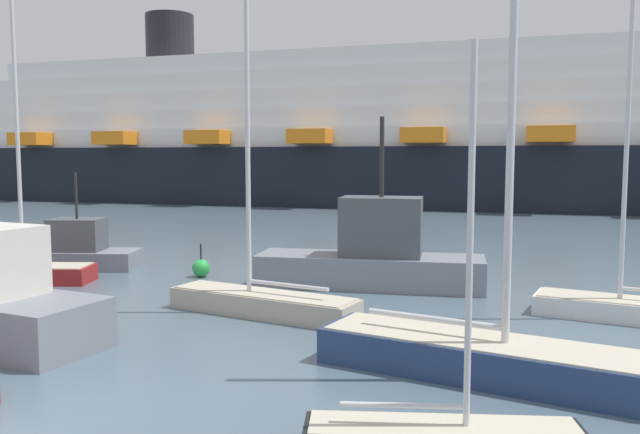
{
  "coord_description": "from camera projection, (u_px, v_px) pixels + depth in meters",
  "views": [
    {
      "loc": [
        8.59,
        -9.28,
        4.85
      ],
      "look_at": [
        0.0,
        15.67,
        2.36
      ],
      "focal_mm": 36.2,
      "sensor_mm": 36.0,
      "label": 1
    }
  ],
  "objects": [
    {
      "name": "sailboat_0",
      "position": [
        444.0,
        432.0,
        10.56
      ],
      "size": [
        4.69,
        2.21,
        6.65
      ],
      "rotation": [
        0.0,
        0.0,
        0.27
      ],
      "color": "black",
      "rests_on": "ground_plane"
    },
    {
      "name": "cruise_ship",
      "position": [
        332.0,
        140.0,
        66.75
      ],
      "size": [
        104.9,
        18.98,
        20.38
      ],
      "rotation": [
        0.0,
        0.0,
        0.03
      ],
      "color": "black",
      "rests_on": "ground_plane"
    },
    {
      "name": "channel_buoy_0",
      "position": [
        201.0,
        268.0,
        25.97
      ],
      "size": [
        0.72,
        0.72,
        1.34
      ],
      "color": "green",
      "rests_on": "ground_plane"
    },
    {
      "name": "fishing_boat_1",
      "position": [
        373.0,
        256.0,
        23.94
      ],
      "size": [
        8.6,
        3.42,
        6.29
      ],
      "rotation": [
        0.0,
        0.0,
        0.13
      ],
      "color": "gray",
      "rests_on": "ground_plane"
    },
    {
      "name": "sailboat_6",
      "position": [
        479.0,
        351.0,
        14.22
      ],
      "size": [
        7.38,
        3.14,
        10.89
      ],
      "rotation": [
        0.0,
        0.0,
        -0.18
      ],
      "color": "navy",
      "rests_on": "ground_plane"
    },
    {
      "name": "sailboat_4",
      "position": [
        636.0,
        306.0,
        19.0
      ],
      "size": [
        5.88,
        2.43,
        9.74
      ],
      "rotation": [
        0.0,
        0.0,
        2.98
      ],
      "color": "white",
      "rests_on": "ground_plane"
    },
    {
      "name": "fishing_boat_0",
      "position": [
        74.0,
        251.0,
        27.96
      ],
      "size": [
        6.02,
        3.56,
        4.16
      ],
      "rotation": [
        0.0,
        0.0,
        0.29
      ],
      "color": "gray",
      "rests_on": "ground_plane"
    },
    {
      "name": "sailboat_2",
      "position": [
        262.0,
        296.0,
        19.78
      ],
      "size": [
        6.33,
        2.44,
        12.09
      ],
      "rotation": [
        0.0,
        0.0,
        2.97
      ],
      "color": "#BCB29E",
      "rests_on": "ground_plane"
    },
    {
      "name": "ground_plane",
      "position": [
        46.0,
        418.0,
        11.98
      ],
      "size": [
        600.0,
        600.0,
        0.0
      ],
      "primitive_type": "plane",
      "color": "slate"
    },
    {
      "name": "sailboat_5",
      "position": [
        11.0,
        269.0,
        24.89
      ],
      "size": [
        6.43,
        3.35,
        11.04
      ],
      "rotation": [
        0.0,
        0.0,
        0.29
      ],
      "color": "maroon",
      "rests_on": "ground_plane"
    }
  ]
}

